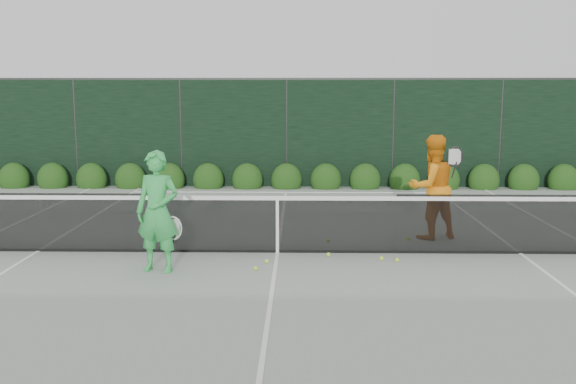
{
  "coord_description": "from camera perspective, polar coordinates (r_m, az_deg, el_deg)",
  "views": [
    {
      "loc": [
        0.39,
        -10.61,
        2.77
      ],
      "look_at": [
        0.17,
        0.3,
        1.0
      ],
      "focal_mm": 40.0,
      "sensor_mm": 36.0,
      "label": 1
    }
  ],
  "objects": [
    {
      "name": "ground",
      "position": [
        10.98,
        -0.94,
        -5.41
      ],
      "size": [
        80.0,
        80.0,
        0.0
      ],
      "primitive_type": "plane",
      "color": "gray",
      "rests_on": "ground"
    },
    {
      "name": "tennis_net",
      "position": [
        10.85,
        -1.08,
        -2.69
      ],
      "size": [
        12.9,
        0.1,
        1.07
      ],
      "color": "black",
      "rests_on": "ground"
    },
    {
      "name": "player_woman",
      "position": [
        9.89,
        -11.52,
        -1.72
      ],
      "size": [
        0.76,
        0.58,
        1.85
      ],
      "rotation": [
        0.0,
        0.0,
        -0.22
      ],
      "color": "green",
      "rests_on": "ground"
    },
    {
      "name": "player_man",
      "position": [
        12.13,
        12.68,
        0.44
      ],
      "size": [
        1.13,
        1.0,
        1.93
      ],
      "rotation": [
        0.0,
        0.0,
        3.48
      ],
      "color": "orange",
      "rests_on": "ground"
    },
    {
      "name": "court_lines",
      "position": [
        10.97,
        -0.94,
        -5.38
      ],
      "size": [
        11.03,
        23.83,
        0.01
      ],
      "color": "white",
      "rests_on": "ground"
    },
    {
      "name": "windscreen_fence",
      "position": [
        8.01,
        -1.67,
        0.2
      ],
      "size": [
        32.0,
        21.07,
        3.06
      ],
      "color": "black",
      "rests_on": "ground"
    },
    {
      "name": "hedge_row",
      "position": [
        17.95,
        -0.13,
        1.09
      ],
      "size": [
        31.66,
        0.65,
        0.94
      ],
      "color": "black",
      "rests_on": "ground"
    },
    {
      "name": "tennis_balls",
      "position": [
        10.8,
        4.63,
        -5.5
      ],
      "size": [
        2.73,
        2.07,
        0.07
      ],
      "color": "#CBF135",
      "rests_on": "ground"
    }
  ]
}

